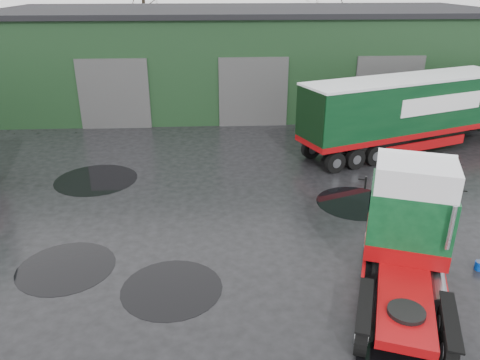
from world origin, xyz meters
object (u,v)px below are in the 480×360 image
lorry_right (405,115)px  hero_tractor (410,248)px  tree_back_a (145,20)px  wash_bucket (480,266)px  tree_back_b (327,31)px  warehouse (246,56)px

lorry_right → hero_tractor: bearing=-41.6°
lorry_right → tree_back_a: 26.01m
hero_tractor → tree_back_a: (-10.50, 33.00, 2.93)m
wash_bucket → tree_back_b: size_ratio=0.04×
tree_back_a → tree_back_b: 16.03m
warehouse → hero_tractor: (2.50, -23.00, -1.34)m
lorry_right → tree_back_a: size_ratio=1.51×
hero_tractor → lorry_right: (4.58, 12.00, 0.07)m
hero_tractor → tree_back_b: (5.50, 33.00, 1.93)m
warehouse → lorry_right: bearing=-57.2°
warehouse → tree_back_a: (-8.00, 10.00, 1.59)m
wash_bucket → tree_back_b: 31.79m
warehouse → hero_tractor: warehouse is taller
hero_tractor → lorry_right: bearing=89.7°
hero_tractor → tree_back_a: size_ratio=0.62×
lorry_right → tree_back_b: bearing=156.8°
warehouse → wash_bucket: 22.38m
hero_tractor → wash_bucket: hero_tractor is taller
lorry_right → warehouse: bearing=-167.9°
lorry_right → tree_back_a: tree_back_a is taller
warehouse → tree_back_a: tree_back_a is taller
hero_tractor → lorry_right: 12.85m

